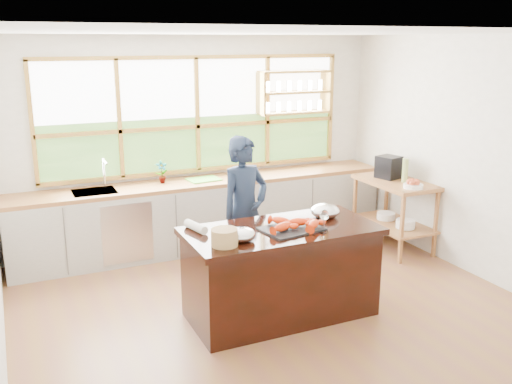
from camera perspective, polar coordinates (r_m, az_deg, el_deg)
ground_plane at (r=5.95m, az=1.56°, el=-11.32°), size 5.00×5.00×0.00m
room_shell at (r=5.87m, az=-0.31°, el=6.34°), size 5.02×4.52×2.71m
back_counter at (r=7.44m, az=-5.09°, el=-2.12°), size 4.90×0.63×0.90m
right_shelf_unit at (r=7.54m, az=13.69°, el=-1.08°), size 0.62×1.10×0.90m
island at (r=5.59m, az=2.50°, el=-7.97°), size 1.85×0.90×0.90m
cook at (r=6.19m, az=-1.13°, el=-1.99°), size 0.69×0.55×1.66m
potted_plant at (r=7.20m, az=-9.41°, el=1.98°), size 0.16×0.11×0.28m
cutting_board at (r=7.32m, az=-5.24°, el=1.26°), size 0.43×0.34×0.01m
espresso_machine at (r=7.57m, az=13.13°, el=2.44°), size 0.31×0.33×0.29m
wine_bottle at (r=7.39m, az=14.69°, el=2.11°), size 0.09×0.09×0.30m
fruit_bowl at (r=7.14m, az=15.45°, el=0.72°), size 0.24×0.24×0.11m
slate_board at (r=5.39m, az=3.57°, el=-3.72°), size 0.60×0.48×0.02m
lobster_pile at (r=5.38m, az=3.80°, el=-3.20°), size 0.52×0.44×0.08m
mixing_bowl_left at (r=5.09m, az=-1.54°, el=-4.27°), size 0.27×0.27×0.13m
mixing_bowl_right at (r=5.80m, az=6.91°, el=-1.89°), size 0.30×0.30×0.14m
wine_glass at (r=5.30m, az=6.84°, el=-2.38°), size 0.08×0.08×0.22m
wicker_basket at (r=4.96m, az=-3.18°, el=-4.55°), size 0.24×0.24×0.15m
parchment_roll at (r=5.37m, az=-6.04°, el=-3.48°), size 0.15×0.31×0.08m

